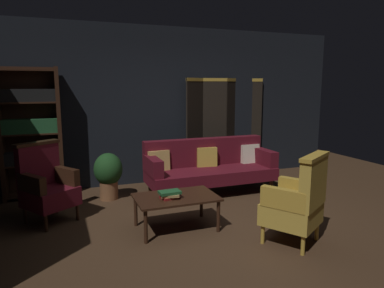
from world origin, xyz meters
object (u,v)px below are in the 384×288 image
object	(u,v)px
folding_screen	(224,126)
book_tan_leather	(170,195)
armchair_wing_left	(47,185)
book_green_cloth	(170,192)
velvet_couch	(209,165)
potted_plant	(108,173)
book_red_leather	(170,197)
coffee_table	(176,200)
armchair_gilt_accent	(297,202)
bookshelf	(31,131)

from	to	relation	value
folding_screen	book_tan_leather	world-z (taller)	folding_screen
armchair_wing_left	book_green_cloth	xyz separation A→B (m)	(1.39, -0.90, 0.00)
velvet_couch	potted_plant	world-z (taller)	velvet_couch
book_red_leather	armchair_wing_left	bearing A→B (deg)	147.14
velvet_couch	armchair_wing_left	bearing A→B (deg)	-170.65
armchair_wing_left	velvet_couch	bearing A→B (deg)	9.35
book_tan_leather	coffee_table	bearing A→B (deg)	26.55
velvet_couch	coffee_table	bearing A→B (deg)	-128.21
book_red_leather	folding_screen	bearing A→B (deg)	50.97
armchair_gilt_accent	book_red_leather	bearing A→B (deg)	146.26
armchair_wing_left	book_green_cloth	distance (m)	1.66
coffee_table	potted_plant	world-z (taller)	potted_plant
folding_screen	armchair_gilt_accent	bearing A→B (deg)	-100.41
folding_screen	velvet_couch	size ratio (longest dim) A/B	0.90
book_red_leather	book_tan_leather	xyz separation A→B (m)	(0.00, 0.00, 0.03)
book_tan_leather	folding_screen	bearing A→B (deg)	50.97
folding_screen	coffee_table	world-z (taller)	folding_screen
book_green_cloth	coffee_table	bearing A→B (deg)	26.55
coffee_table	armchair_wing_left	xyz separation A→B (m)	(-1.49, 0.85, 0.12)
armchair_gilt_accent	book_green_cloth	size ratio (longest dim) A/B	4.09
potted_plant	book_green_cloth	size ratio (longest dim) A/B	2.88
armchair_gilt_accent	potted_plant	distance (m)	2.94
book_red_leather	book_green_cloth	xyz separation A→B (m)	(0.00, 0.00, 0.06)
bookshelf	velvet_couch	size ratio (longest dim) A/B	0.97
folding_screen	coffee_table	xyz separation A→B (m)	(-1.69, -2.15, -0.61)
potted_plant	book_green_cloth	bearing A→B (deg)	-71.19
armchair_gilt_accent	armchair_wing_left	bearing A→B (deg)	146.72
armchair_wing_left	potted_plant	xyz separation A→B (m)	(0.87, 0.63, -0.07)
book_red_leather	book_tan_leather	bearing A→B (deg)	0.00
coffee_table	book_tan_leather	world-z (taller)	book_tan_leather
book_tan_leather	book_green_cloth	size ratio (longest dim) A/B	0.84
book_red_leather	armchair_gilt_accent	bearing A→B (deg)	-33.74
bookshelf	armchair_gilt_accent	size ratio (longest dim) A/B	1.97
velvet_couch	coffee_table	world-z (taller)	velvet_couch
book_red_leather	velvet_couch	bearing A→B (deg)	50.25
armchair_gilt_accent	potted_plant	xyz separation A→B (m)	(-1.75, 2.36, -0.07)
coffee_table	armchair_gilt_accent	world-z (taller)	armchair_gilt_accent
velvet_couch	book_green_cloth	bearing A→B (deg)	-129.75
coffee_table	book_green_cloth	world-z (taller)	book_green_cloth
coffee_table	armchair_wing_left	bearing A→B (deg)	150.23
coffee_table	book_green_cloth	xyz separation A→B (m)	(-0.10, -0.05, 0.12)
folding_screen	potted_plant	distance (m)	2.47
bookshelf	potted_plant	distance (m)	1.37
folding_screen	velvet_couch	xyz separation A→B (m)	(-0.70, -0.89, -0.53)
armchair_wing_left	book_red_leather	world-z (taller)	armchair_wing_left
velvet_couch	armchair_wing_left	size ratio (longest dim) A/B	2.04
velvet_couch	potted_plant	size ratio (longest dim) A/B	2.90
bookshelf	book_green_cloth	world-z (taller)	bookshelf
bookshelf	potted_plant	xyz separation A→B (m)	(1.09, -0.51, -0.66)
potted_plant	book_red_leather	size ratio (longest dim) A/B	3.54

